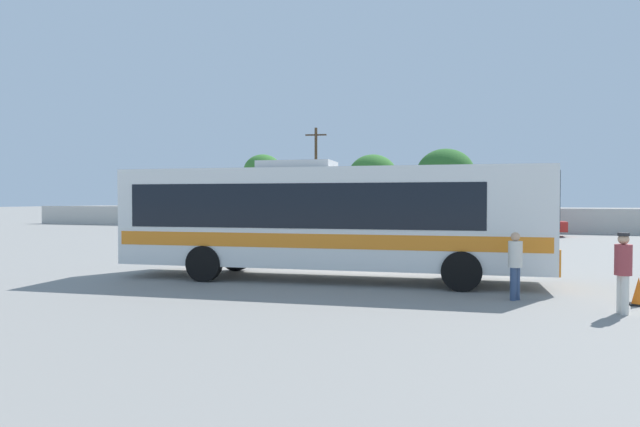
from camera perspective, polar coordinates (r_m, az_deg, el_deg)
The scene contains 14 objects.
ground_plane at distance 26.41m, azimuth 11.18°, elevation -3.71°, with size 300.00×300.00×0.00m, color gray.
perimeter_wall at distance 41.77m, azimuth 14.29°, elevation -0.63°, with size 80.00×0.30×1.74m, color beige.
coach_bus_white_orange at distance 16.18m, azimuth 0.32°, elevation -0.28°, with size 12.58×3.82×3.52m.
attendant_by_bus_door at distance 13.70m, azimuth 19.71°, elevation -4.77°, with size 0.45×0.45×1.61m.
passenger_waiting_on_apron at distance 12.97m, azimuth 29.09°, elevation -4.98°, with size 0.44×0.44×1.69m.
parked_car_leftmost_maroon at distance 41.61m, azimuth -3.50°, elevation -0.69°, with size 4.47×1.99×1.51m.
parked_car_second_silver at distance 39.37m, azimuth 3.36°, elevation -0.88°, with size 4.45×2.21×1.41m.
parked_car_third_grey at distance 39.15m, azimuth 11.33°, elevation -0.85°, with size 4.18×2.08×1.52m.
parked_car_rightmost_red at distance 38.01m, azimuth 20.91°, elevation -1.01°, with size 4.49×2.09×1.49m.
utility_pole_near at distance 46.22m, azimuth -0.43°, elevation 3.98°, with size 1.79×0.47×8.42m.
roadside_tree_left at distance 49.35m, azimuth -5.99°, elevation 4.43°, with size 3.42×3.42×6.41m.
roadside_tree_midleft at distance 46.14m, azimuth 5.53°, elevation 4.00°, with size 4.06×4.06×6.15m.
roadside_tree_midright at distance 44.82m, azimuth 12.95°, elevation 4.12°, with size 4.57×4.57×6.43m.
traffic_cone_on_apron at distance 14.27m, azimuth 30.31°, elevation -7.06°, with size 0.36×0.36×0.64m.
Camera 1 is at (3.82, -16.03, 2.38)m, focal length 30.65 mm.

